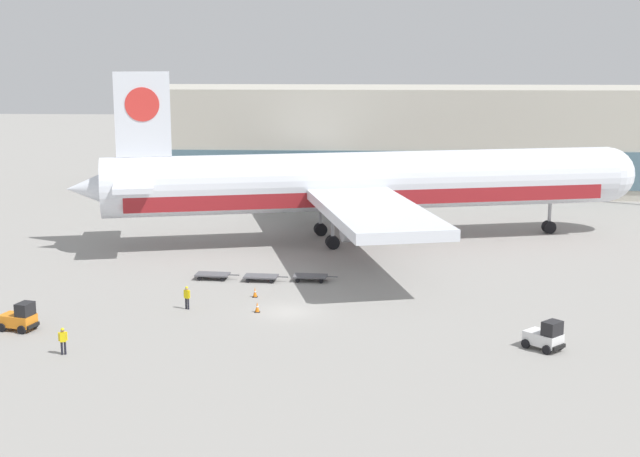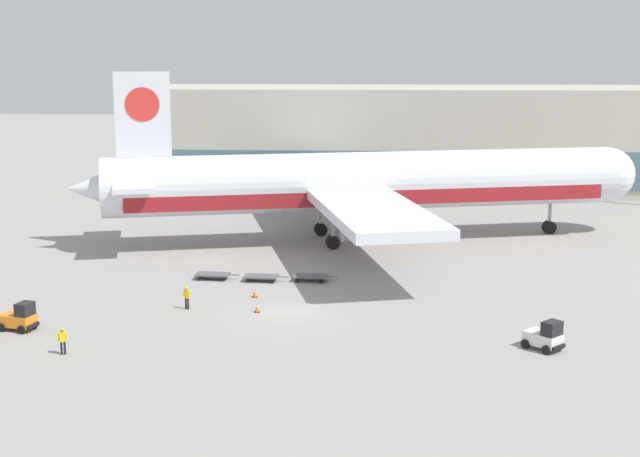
# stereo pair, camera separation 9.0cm
# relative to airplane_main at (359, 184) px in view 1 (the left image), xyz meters

# --- Properties ---
(ground_plane) EXTENTS (400.00, 400.00, 0.00)m
(ground_plane) POSITION_rel_airplane_main_xyz_m (-4.99, -25.24, -5.84)
(ground_plane) COLOR gray
(terminal_building) EXTENTS (90.00, 18.20, 14.00)m
(terminal_building) POSITION_rel_airplane_main_xyz_m (14.85, 34.35, 1.15)
(terminal_building) COLOR #BCB7A8
(terminal_building) RESTS_ON ground_plane
(airplane_main) EXTENTS (57.17, 48.55, 17.00)m
(airplane_main) POSITION_rel_airplane_main_xyz_m (0.00, 0.00, 0.00)
(airplane_main) COLOR silver
(airplane_main) RESTS_ON ground_plane
(baggage_tug_mid) EXTENTS (2.72, 2.16, 2.00)m
(baggage_tug_mid) POSITION_rel_airplane_main_xyz_m (-23.16, -30.51, -4.96)
(baggage_tug_mid) COLOR orange
(baggage_tug_mid) RESTS_ON ground_plane
(baggage_tug_far) EXTENTS (2.72, 2.75, 2.00)m
(baggage_tug_far) POSITION_rel_airplane_main_xyz_m (12.25, -32.79, -4.96)
(baggage_tug_far) COLOR silver
(baggage_tug_far) RESTS_ON ground_plane
(baggage_dolly_lead) EXTENTS (3.75, 1.70, 0.48)m
(baggage_dolly_lead) POSITION_rel_airplane_main_xyz_m (-12.21, -16.05, -5.45)
(baggage_dolly_lead) COLOR #56565B
(baggage_dolly_lead) RESTS_ON ground_plane
(baggage_dolly_second) EXTENTS (3.75, 1.70, 0.48)m
(baggage_dolly_second) POSITION_rel_airplane_main_xyz_m (-8.05, -16.50, -5.45)
(baggage_dolly_second) COLOR #56565B
(baggage_dolly_second) RESTS_ON ground_plane
(baggage_dolly_third) EXTENTS (3.75, 1.70, 0.48)m
(baggage_dolly_third) POSITION_rel_airplane_main_xyz_m (-3.94, -16.23, -5.45)
(baggage_dolly_third) COLOR #56565B
(baggage_dolly_third) RESTS_ON ground_plane
(ground_crew_near) EXTENTS (0.53, 0.35, 1.76)m
(ground_crew_near) POSITION_rel_airplane_main_xyz_m (-12.64, -24.92, -4.80)
(ground_crew_near) COLOR black
(ground_crew_near) RESTS_ON ground_plane
(ground_crew_far) EXTENTS (0.55, 0.30, 1.77)m
(ground_crew_far) POSITION_rel_airplane_main_xyz_m (-18.51, -35.29, -4.79)
(ground_crew_far) COLOR black
(ground_crew_far) RESTS_ON ground_plane
(traffic_cone_near) EXTENTS (0.40, 0.40, 0.79)m
(traffic_cone_near) POSITION_rel_airplane_main_xyz_m (-7.98, -21.39, -5.45)
(traffic_cone_near) COLOR black
(traffic_cone_near) RESTS_ON ground_plane
(traffic_cone_far) EXTENTS (0.40, 0.40, 0.78)m
(traffic_cone_far) POSITION_rel_airplane_main_xyz_m (-7.32, -25.44, -5.46)
(traffic_cone_far) COLOR black
(traffic_cone_far) RESTS_ON ground_plane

